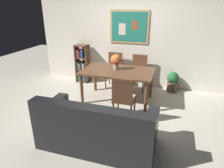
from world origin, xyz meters
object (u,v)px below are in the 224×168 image
Objects in this scene: dining_table at (118,74)px; flower_vase at (116,61)px; dining_chair_far_left at (114,67)px; dining_chair_far_right at (139,70)px; leather_couch at (96,130)px; bookshelf at (82,65)px; dining_chair_near_right at (123,96)px; potted_ivy at (173,81)px.

flower_vase is (-0.06, 0.06, 0.29)m from dining_table.
dining_chair_far_right is at bearing -4.64° from dining_chair_far_left.
dining_chair_far_right reaches higher than leather_couch.
flower_vase is at bearing -34.05° from bookshelf.
bookshelf is 3.10× the size of flower_vase.
leather_couch is at bearing -104.65° from dining_chair_near_right.
leather_couch is 1.86m from flower_vase.
bookshelf reaches higher than dining_chair_far_right.
flower_vase is at bearing -70.60° from dining_chair_far_left.
dining_chair_near_right is 1.00× the size of dining_chair_far_left.
bookshelf is 1.59m from flower_vase.
flower_vase reaches higher than potted_ivy.
dining_chair_near_right is 0.89m from leather_couch.
dining_chair_far_left is 2.64× the size of flower_vase.
bookshelf reaches higher than leather_couch.
dining_chair_far_right is at bearing 62.18° from flower_vase.
dining_table is at bearing 112.70° from dining_chair_near_right.
dining_table is at bearing -68.59° from dining_chair_far_left.
dining_chair_near_right is at bearing -67.95° from dining_chair_far_left.
dining_chair_near_right is at bearing -89.32° from dining_chair_far_right.
dining_chair_far_right is at bearing -3.65° from bookshelf.
dining_chair_far_left is at bearing 109.40° from flower_vase.
dining_chair_far_left is (-0.69, 1.71, 0.00)m from dining_chair_near_right.
potted_ivy is (0.85, 1.78, -0.27)m from dining_chair_near_right.
dining_chair_near_right reaches higher than leather_couch.
leather_couch is (-0.22, -0.83, -0.23)m from dining_chair_near_right.
dining_chair_far_left is (-0.67, 0.05, 0.00)m from dining_chair_far_right.
dining_chair_far_right is 0.68m from dining_chair_far_left.
dining_chair_far_left is 0.98m from bookshelf.
dining_chair_far_left is 0.94m from flower_vase.
dining_chair_near_right and dining_chair_far_left have the same top height.
dining_chair_far_right reaches higher than potted_ivy.
dining_chair_near_right is 0.51× the size of leather_couch.
potted_ivy is at bearing 64.51° from dining_chair_near_right.
dining_chair_far_left is at bearing 111.41° from dining_table.
dining_chair_far_right is at bearing 67.39° from dining_table.
potted_ivy is (1.07, 2.61, -0.04)m from leather_couch.
dining_chair_far_left reaches higher than potted_ivy.
dining_table is 1.61m from bookshelf.
leather_couch is 3.44× the size of potted_ivy.
dining_chair_near_right is at bearing -115.49° from potted_ivy.
dining_chair_near_right is at bearing 75.35° from leather_couch.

